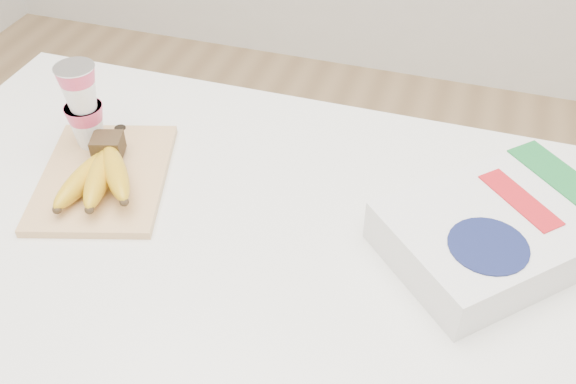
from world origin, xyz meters
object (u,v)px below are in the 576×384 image
object	(u,v)px
yogurt_stack	(82,104)
cereal_box	(499,230)
bananas	(100,173)
cutting_board	(104,177)

from	to	relation	value
yogurt_stack	cereal_box	xyz separation A→B (m)	(0.67, -0.03, -0.06)
cereal_box	bananas	bearing A→B (deg)	-129.32
cutting_board	bananas	distance (m)	0.04
bananas	cutting_board	bearing A→B (deg)	118.23
bananas	cereal_box	distance (m)	0.60
bananas	cereal_box	xyz separation A→B (m)	(0.60, 0.06, -0.00)
cutting_board	cereal_box	distance (m)	0.61
cutting_board	bananas	bearing A→B (deg)	-78.57
cutting_board	cereal_box	xyz separation A→B (m)	(0.61, 0.04, 0.03)
cutting_board	yogurt_stack	world-z (taller)	yogurt_stack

